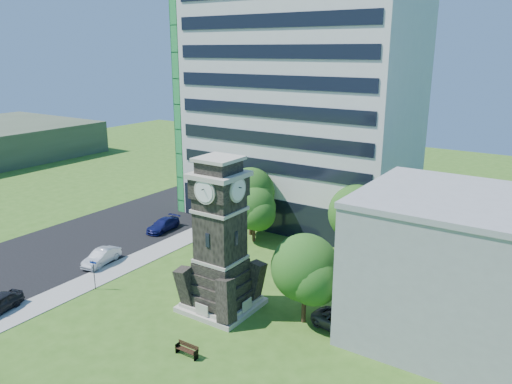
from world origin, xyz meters
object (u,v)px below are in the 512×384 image
Objects in this scene: clock_tower at (220,245)px; park_bench at (187,349)px; car_street_mid at (101,257)px; street_sign at (94,272)px; car_east_lot at (342,323)px; car_street_north at (163,225)px.

clock_tower reaches higher than park_bench.
car_street_mid is 5.45m from street_sign.
clock_tower is 10.73m from car_east_lot.
car_east_lot is at bearing 12.86° from clock_tower.
car_street_mid is 0.94× the size of car_street_north.
car_east_lot is at bearing 1.27° from street_sign.
park_bench is at bearing -27.14° from street_sign.
park_bench is (18.32, -16.77, -0.19)m from car_street_north.
street_sign is at bearing 166.28° from park_bench.
car_street_north is at bearing 136.51° from park_bench.
street_sign reaches higher than park_bench.
car_street_north reaches higher than park_bench.
car_east_lot is (9.43, 2.15, -4.64)m from clock_tower.
clock_tower is 7.10× the size of park_bench.
car_east_lot is at bearing -6.78° from car_street_mid.
car_street_mid is 2.49× the size of park_bench.
clock_tower is 12.02m from street_sign.
car_street_mid is at bearing -86.35° from car_street_north.
park_bench is at bearing -72.25° from clock_tower.
car_east_lot reaches higher than park_bench.
clock_tower reaches higher than street_sign.
clock_tower reaches higher than car_east_lot.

